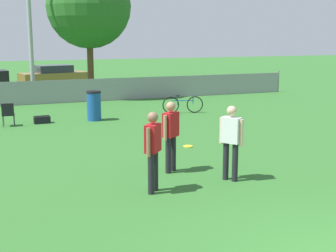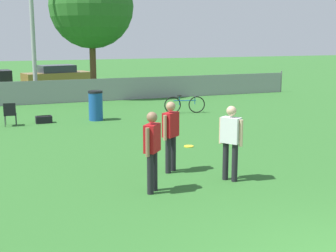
# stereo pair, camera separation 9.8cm
# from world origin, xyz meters

# --- Properties ---
(fence_backline) EXTENTS (22.61, 0.07, 1.21)m
(fence_backline) POSITION_xyz_m (0.00, 18.00, 0.55)
(fence_backline) COLOR gray
(fence_backline) RESTS_ON ground_plane
(tree_near_pole) EXTENTS (4.25, 4.25, 6.75)m
(tree_near_pole) POSITION_xyz_m (0.77, 19.50, 4.62)
(tree_near_pole) COLOR brown
(tree_near_pole) RESTS_ON ground_plane
(player_defender_red) EXTENTS (0.47, 0.42, 1.66)m
(player_defender_red) POSITION_xyz_m (-0.61, 5.38, 0.96)
(player_defender_red) COLOR black
(player_defender_red) RESTS_ON ground_plane
(player_thrower_red) EXTENTS (0.44, 0.45, 1.66)m
(player_thrower_red) POSITION_xyz_m (-1.50, 4.17, 0.96)
(player_thrower_red) COLOR black
(player_thrower_red) RESTS_ON ground_plane
(player_receiver_white) EXTENTS (0.41, 0.49, 1.66)m
(player_receiver_white) POSITION_xyz_m (0.36, 4.29, 0.96)
(player_receiver_white) COLOR black
(player_receiver_white) RESTS_ON ground_plane
(frisbee_disc) EXTENTS (0.28, 0.28, 0.03)m
(frisbee_disc) POSITION_xyz_m (0.83, 7.54, 0.01)
(frisbee_disc) COLOR yellow
(frisbee_disc) RESTS_ON ground_plane
(folding_chair_sideline) EXTENTS (0.46, 0.46, 0.84)m
(folding_chair_sideline) POSITION_xyz_m (-3.75, 12.73, 0.48)
(folding_chair_sideline) COLOR #333338
(folding_chair_sideline) RESTS_ON ground_plane
(bicycle_sideline) EXTENTS (1.67, 0.53, 0.74)m
(bicycle_sideline) POSITION_xyz_m (3.13, 13.10, 0.36)
(bicycle_sideline) COLOR black
(bicycle_sideline) RESTS_ON ground_plane
(trash_bin) EXTENTS (0.55, 0.55, 1.12)m
(trash_bin) POSITION_xyz_m (-0.67, 12.80, 0.56)
(trash_bin) COLOR #194C99
(trash_bin) RESTS_ON ground_plane
(gear_bag_sideline) EXTENTS (0.58, 0.32, 0.28)m
(gear_bag_sideline) POSITION_xyz_m (-2.58, 12.93, 0.13)
(gear_bag_sideline) COLOR black
(gear_bag_sideline) RESTS_ON ground_plane
(parked_car_tan) EXTENTS (4.51, 2.51, 1.30)m
(parked_car_tan) POSITION_xyz_m (-0.05, 26.68, 0.64)
(parked_car_tan) COLOR black
(parked_car_tan) RESTS_ON ground_plane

